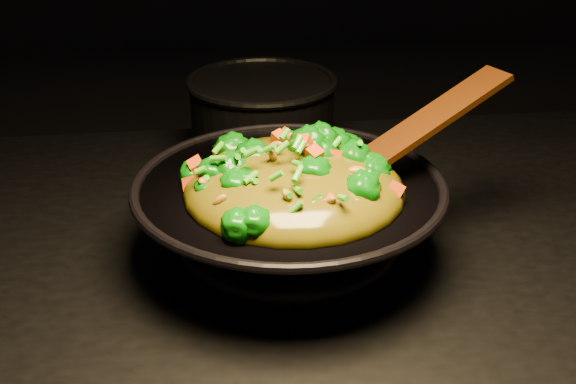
{
  "coord_description": "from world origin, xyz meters",
  "views": [
    {
      "loc": [
        -0.14,
        -0.8,
        1.4
      ],
      "look_at": [
        -0.04,
        -0.0,
        0.99
      ],
      "focal_mm": 45.0,
      "sensor_mm": 36.0,
      "label": 1
    }
  ],
  "objects": [
    {
      "name": "spatula",
      "position": [
        0.1,
        -0.0,
        1.06
      ],
      "size": [
        0.29,
        0.15,
        0.13
      ],
      "primitive_type": "cube",
      "rotation": [
        0.0,
        -0.38,
        0.38
      ],
      "color": "#381606",
      "rests_on": "wok"
    },
    {
      "name": "back_pot",
      "position": [
        -0.05,
        0.32,
        0.97
      ],
      "size": [
        0.27,
        0.27,
        0.13
      ],
      "primitive_type": "cylinder",
      "rotation": [
        0.0,
        0.0,
        -0.16
      ],
      "color": "black",
      "rests_on": "stovetop"
    },
    {
      "name": "stir_fry",
      "position": [
        -0.04,
        -0.03,
        1.05
      ],
      "size": [
        0.32,
        0.32,
        0.09
      ],
      "primitive_type": null,
      "rotation": [
        0.0,
        0.0,
        -0.22
      ],
      "color": "#095B06",
      "rests_on": "wok"
    },
    {
      "name": "wok",
      "position": [
        -0.04,
        -0.01,
        0.95
      ],
      "size": [
        0.47,
        0.47,
        0.11
      ],
      "primitive_type": null,
      "rotation": [
        0.0,
        0.0,
        -0.32
      ],
      "color": "black",
      "rests_on": "stovetop"
    }
  ]
}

